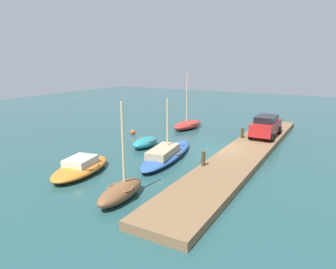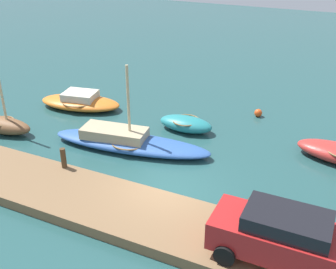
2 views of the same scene
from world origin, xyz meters
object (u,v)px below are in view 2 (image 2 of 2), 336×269
sailboat_blue (128,141)px  mooring_post_mid_west (251,209)px  dinghy_teal (186,124)px  motorboat_orange (80,102)px  rowboat_brown (2,124)px  parked_car (285,237)px  mooring_post_west (63,158)px  marker_buoy (258,113)px

sailboat_blue → mooring_post_mid_west: 7.24m
dinghy_teal → motorboat_orange: (-6.48, 0.13, 0.00)m
sailboat_blue → motorboat_orange: bearing=139.8°
dinghy_teal → rowboat_brown: bearing=-153.7°
rowboat_brown → parked_car: rowboat_brown is taller
rowboat_brown → mooring_post_west: 5.62m
mooring_post_west → marker_buoy: bearing=58.3°
parked_car → rowboat_brown: bearing=166.4°
motorboat_orange → parked_car: size_ratio=1.17×
sailboat_blue → mooring_post_west: size_ratio=8.98×
dinghy_teal → rowboat_brown: rowboat_brown is taller
motorboat_orange → marker_buoy: motorboat_orange is taller
rowboat_brown → mooring_post_mid_west: (12.94, -1.89, 0.36)m
parked_car → sailboat_blue: bearing=149.4°
marker_buoy → sailboat_blue: bearing=-126.8°
mooring_post_west → marker_buoy: 10.80m
sailboat_blue → dinghy_teal: bearing=50.8°
sailboat_blue → mooring_post_west: (-1.14, -3.11, 0.46)m
dinghy_teal → marker_buoy: size_ratio=6.55×
dinghy_teal → rowboat_brown: size_ratio=0.60×
mooring_post_west → mooring_post_mid_west: bearing=0.0°
parked_car → marker_buoy: parked_car is taller
mooring_post_mid_west → mooring_post_west: bearing=180.0°
sailboat_blue → marker_buoy: 7.57m
dinghy_teal → parked_car: (6.19, -7.44, 0.91)m
rowboat_brown → dinghy_teal: bearing=22.1°
dinghy_teal → sailboat_blue: bearing=-121.0°
dinghy_teal → sailboat_blue: sailboat_blue is taller
rowboat_brown → motorboat_orange: bearing=64.4°
mooring_post_west → parked_car: parked_car is taller
dinghy_teal → mooring_post_west: (-2.82, -5.94, 0.46)m
mooring_post_mid_west → marker_buoy: mooring_post_mid_west is taller
mooring_post_mid_west → marker_buoy: (-1.99, 9.17, -0.59)m
motorboat_orange → mooring_post_west: bearing=-69.5°
sailboat_blue → parked_car: 9.16m
sailboat_blue → marker_buoy: (4.54, 6.06, -0.16)m
parked_car → dinghy_teal: bearing=129.5°
marker_buoy → mooring_post_west: bearing=-121.7°
motorboat_orange → mooring_post_west: 7.11m
mooring_post_mid_west → marker_buoy: bearing=102.2°
marker_buoy → rowboat_brown: bearing=-146.4°
sailboat_blue → mooring_post_mid_west: sailboat_blue is taller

